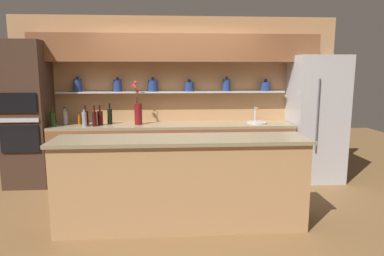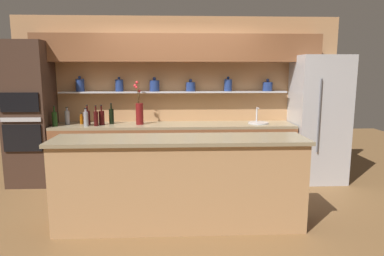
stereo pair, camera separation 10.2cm
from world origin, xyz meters
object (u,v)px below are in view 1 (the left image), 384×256
bottle_wine_3 (86,118)px  bottle_sauce_7 (109,118)px  refrigerator (316,119)px  oven_tower (27,115)px  bottle_wine_0 (110,116)px  bottle_sauce_1 (80,120)px  bottle_wine_4 (100,118)px  bottle_spirit_5 (84,119)px  bottle_wine_8 (95,118)px  bottle_spirit_2 (65,118)px  sink_fixture (257,122)px  bottle_wine_6 (53,119)px  flower_vase (138,112)px

bottle_wine_3 → bottle_sauce_7: size_ratio=1.75×
refrigerator → bottle_wine_3: 3.61m
refrigerator → oven_tower: oven_tower is taller
oven_tower → bottle_wine_0: oven_tower is taller
refrigerator → oven_tower: bearing=179.5°
bottle_wine_3 → bottle_sauce_7: 0.37m
bottle_sauce_1 → bottle_wine_4: bottle_wine_4 is taller
bottle_spirit_5 → bottle_wine_3: bearing=94.3°
oven_tower → bottle_sauce_1: 0.76m
bottle_sauce_1 → bottle_sauce_7: size_ratio=1.00×
bottle_sauce_1 → bottle_wine_4: 0.36m
bottle_spirit_5 → bottle_wine_8: size_ratio=0.88×
bottle_spirit_2 → sink_fixture: bearing=-0.7°
refrigerator → bottle_wine_4: bearing=179.9°
refrigerator → bottle_wine_6: refrigerator is taller
oven_tower → bottle_wine_3: size_ratio=7.03×
bottle_spirit_2 → bottle_sauce_7: bottle_spirit_2 is taller
bottle_spirit_2 → bottle_wine_3: 0.34m
bottle_spirit_5 → bottle_sauce_7: bearing=46.6°
bottle_wine_3 → refrigerator: bearing=-0.2°
bottle_sauce_1 → bottle_wine_0: bearing=-2.4°
bottle_wine_3 → bottle_spirit_5: 0.12m
bottle_spirit_2 → bottle_spirit_5: size_ratio=0.98×
sink_fixture → bottle_spirit_2: (-2.99, 0.03, 0.09)m
refrigerator → bottle_wine_3: bearing=179.8°
oven_tower → bottle_wine_3: oven_tower is taller
bottle_wine_4 → bottle_wine_8: (-0.07, -0.09, 0.00)m
refrigerator → bottle_wine_6: (-4.07, -0.10, 0.05)m
bottle_sauce_1 → bottle_wine_4: bearing=-19.3°
bottle_sauce_1 → bottle_spirit_2: size_ratio=0.65×
bottle_wine_3 → bottle_spirit_2: bearing=167.7°
sink_fixture → bottle_wine_0: (-2.31, 0.05, 0.10)m
flower_vase → bottle_wine_6: size_ratio=2.16×
bottle_wine_4 → flower_vase: bearing=2.7°
flower_vase → sink_fixture: size_ratio=2.08×
refrigerator → bottle_sauce_1: 3.73m
flower_vase → bottle_wine_6: (-1.25, -0.13, -0.09)m
bottle_wine_3 → bottle_sauce_1: bearing=137.4°
bottle_wine_4 → bottle_sauce_7: 0.23m
bottle_spirit_5 → bottle_wine_6: (-0.47, 0.02, -0.00)m
bottle_sauce_1 → bottle_spirit_5: size_ratio=0.64×
sink_fixture → bottle_spirit_2: size_ratio=1.19×
bottle_sauce_1 → bottle_wine_8: (0.27, -0.21, 0.04)m
bottle_wine_0 → bottle_spirit_5: size_ratio=1.19×
sink_fixture → bottle_sauce_7: (-2.35, 0.16, 0.05)m
flower_vase → bottle_spirit_5: flower_vase is taller
bottle_spirit_2 → bottle_wine_6: 0.22m
refrigerator → bottle_wine_0: (-3.26, 0.10, 0.05)m
bottle_spirit_5 → bottle_wine_8: (0.14, 0.03, 0.00)m
oven_tower → bottle_wine_4: oven_tower is taller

